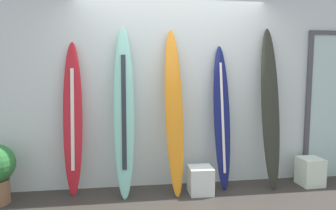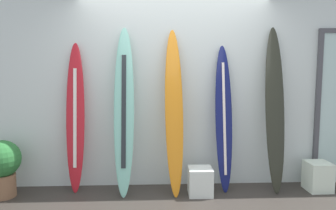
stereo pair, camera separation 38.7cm
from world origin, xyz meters
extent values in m
cube|color=silver|center=(0.00, 1.30, 1.40)|extent=(7.20, 0.20, 2.80)
ellipsoid|color=red|center=(-1.29, 1.04, 0.96)|extent=(0.25, 0.26, 1.93)
cube|color=silver|center=(-1.29, 1.01, 0.97)|extent=(0.05, 0.15, 1.26)
cone|color=black|center=(-1.29, 0.99, 0.17)|extent=(0.07, 0.08, 0.11)
ellipsoid|color=#81CCB8|center=(-0.65, 0.94, 1.06)|extent=(0.26, 0.45, 2.12)
cube|color=#22282B|center=(-0.65, 0.90, 1.07)|extent=(0.06, 0.27, 1.40)
cone|color=black|center=(-0.65, 0.82, 0.19)|extent=(0.07, 0.09, 0.11)
ellipsoid|color=orange|center=(-0.02, 0.94, 1.05)|extent=(0.26, 0.50, 2.10)
ellipsoid|color=#121955|center=(0.63, 1.01, 0.95)|extent=(0.24, 0.37, 1.90)
cube|color=white|center=(0.63, 0.97, 0.96)|extent=(0.04, 0.24, 1.44)
ellipsoid|color=#282A21|center=(1.29, 0.96, 1.07)|extent=(0.26, 0.46, 2.14)
cone|color=black|center=(1.29, 0.85, 0.19)|extent=(0.07, 0.09, 0.11)
cube|color=silver|center=(0.31, 0.83, 0.17)|extent=(0.30, 0.30, 0.34)
cube|color=silver|center=(1.87, 0.90, 0.19)|extent=(0.30, 0.30, 0.38)
cube|color=#47474C|center=(1.97, 1.18, 1.03)|extent=(0.06, 0.06, 2.07)
cylinder|color=brown|center=(-2.16, 0.86, 0.14)|extent=(0.31, 0.31, 0.29)
sphere|color=#2B6F33|center=(-2.16, 0.86, 0.48)|extent=(0.46, 0.46, 0.46)
camera|label=1|loc=(-0.66, -2.92, 1.56)|focal=33.22mm
camera|label=2|loc=(-0.27, -2.96, 1.56)|focal=33.22mm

